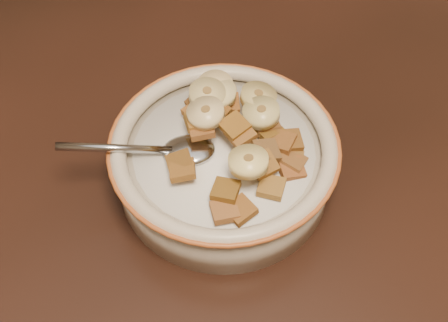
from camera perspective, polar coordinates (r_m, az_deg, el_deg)
cereal_bowl at (r=0.49m, az=0.00°, el=-0.56°), size 0.19×0.19×0.04m
milk at (r=0.47m, az=0.00°, el=1.07°), size 0.15×0.15×0.00m
spoon at (r=0.47m, az=-3.62°, el=1.10°), size 0.06×0.05×0.01m
cereal_square_0 at (r=0.47m, az=4.59°, el=3.12°), size 0.02×0.02×0.01m
cereal_square_1 at (r=0.46m, az=6.76°, el=0.31°), size 0.03×0.03×0.01m
cereal_square_2 at (r=0.47m, az=6.68°, el=2.09°), size 0.03×0.03×0.01m
cereal_square_3 at (r=0.45m, az=4.02°, el=-0.33°), size 0.02×0.02×0.01m
cereal_square_4 at (r=0.47m, az=-2.69°, el=3.96°), size 0.03×0.03×0.01m
cereal_square_5 at (r=0.49m, az=-1.85°, el=5.57°), size 0.03×0.03×0.01m
cereal_square_6 at (r=0.45m, az=-4.55°, el=-0.09°), size 0.03×0.03×0.01m
cereal_square_7 at (r=0.45m, az=4.31°, el=1.04°), size 0.03×0.03×0.01m
cereal_square_8 at (r=0.46m, az=5.87°, el=1.97°), size 0.03×0.03×0.01m
cereal_square_9 at (r=0.44m, az=-4.24°, el=-0.93°), size 0.03×0.03×0.01m
cereal_square_10 at (r=0.50m, az=-2.45°, el=6.09°), size 0.02×0.02×0.01m
cereal_square_11 at (r=0.48m, az=-0.90°, el=5.03°), size 0.03×0.03×0.01m
cereal_square_12 at (r=0.49m, az=-2.77°, el=5.12°), size 0.02×0.02×0.01m
cereal_square_13 at (r=0.46m, az=-2.31°, el=3.27°), size 0.03×0.03×0.01m
cereal_square_14 at (r=0.49m, az=0.37°, el=5.92°), size 0.03×0.03×0.01m
cereal_square_15 at (r=0.46m, az=6.98°, el=0.03°), size 0.03×0.03×0.01m
cereal_square_16 at (r=0.43m, az=0.07°, el=-5.10°), size 0.03×0.03×0.01m
cereal_square_17 at (r=0.43m, az=1.68°, el=-4.98°), size 0.02×0.02×0.01m
cereal_square_18 at (r=0.44m, az=4.84°, el=-2.64°), size 0.03×0.03×0.01m
cereal_square_19 at (r=0.46m, az=6.86°, el=-0.74°), size 0.03×0.03×0.01m
cereal_square_20 at (r=0.43m, az=0.16°, el=-2.97°), size 0.03×0.03×0.01m
cereal_square_21 at (r=0.46m, az=1.08°, el=3.58°), size 0.02×0.02×0.01m
cereal_square_22 at (r=0.48m, az=4.39°, el=3.67°), size 0.03×0.03×0.01m
cereal_square_23 at (r=0.46m, az=1.69°, el=2.74°), size 0.02×0.02×0.01m
banana_slice_0 at (r=0.47m, az=3.80°, el=4.91°), size 0.04×0.04×0.01m
banana_slice_1 at (r=0.48m, az=3.51°, el=6.53°), size 0.04×0.04×0.02m
banana_slice_2 at (r=0.48m, az=-1.72°, el=6.77°), size 0.04×0.04×0.01m
banana_slice_3 at (r=0.46m, az=-1.87°, el=4.88°), size 0.03×0.03×0.02m
banana_slice_4 at (r=0.48m, az=-1.27°, el=6.97°), size 0.04×0.04×0.01m
banana_slice_5 at (r=0.43m, az=2.49°, el=-0.07°), size 0.04×0.04×0.02m
banana_slice_6 at (r=0.49m, az=-0.56°, el=7.07°), size 0.03×0.03×0.01m
banana_slice_7 at (r=0.48m, az=-0.60°, el=6.90°), size 0.04×0.04×0.01m
banana_slice_8 at (r=0.49m, az=-0.90°, el=7.55°), size 0.03×0.03×0.02m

